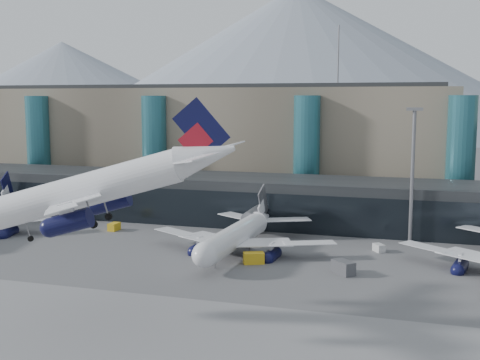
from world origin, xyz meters
name	(u,v)px	position (x,y,z in m)	size (l,w,h in m)	color
ground	(163,310)	(0.00, 0.00, 0.00)	(900.00, 900.00, 0.00)	#515154
runway_strip	(104,357)	(0.00, -15.00, 0.02)	(400.00, 40.00, 0.04)	slate
runway_markings	(104,357)	(0.00, -15.00, 0.05)	(128.00, 1.00, 0.02)	gold
concourse	(270,201)	(-0.02, 57.73, 4.97)	(170.00, 27.00, 10.00)	black
terminal_main	(211,141)	(-25.00, 90.00, 15.44)	(130.00, 30.00, 31.00)	gray
teal_towers	(228,152)	(-14.99, 74.01, 14.01)	(116.40, 19.40, 46.00)	#296775
mountain_ridge	(401,73)	(15.97, 380.00, 45.74)	(910.00, 400.00, 110.00)	gray
lightmast_mid	(413,167)	(30.00, 48.00, 14.42)	(3.00, 1.20, 25.60)	slate
hero_jet	(109,178)	(-4.19, -5.43, 17.85)	(35.41, 35.26, 11.47)	white
jet_parked_mid	(241,227)	(0.97, 32.47, 4.43)	(36.33, 35.56, 11.71)	white
veh_b	(114,227)	(-29.21, 40.96, 0.79)	(2.73, 1.68, 1.57)	gold
veh_c	(343,267)	(20.45, 23.03, 1.05)	(3.80, 2.00, 2.11)	#46464A
veh_g	(379,248)	(24.82, 38.89, 0.69)	(2.36, 1.38, 1.38)	beige
veh_h	(254,258)	(5.43, 24.79, 0.94)	(3.39, 1.78, 1.87)	gold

